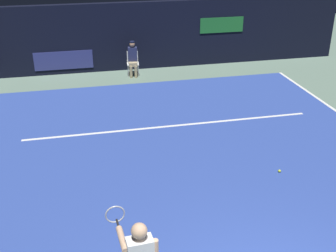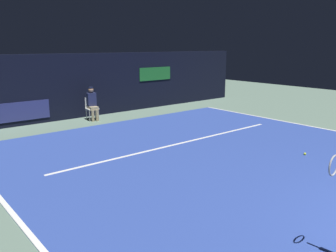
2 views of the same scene
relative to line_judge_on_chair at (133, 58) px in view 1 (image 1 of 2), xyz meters
name	(u,v)px [view 1 (image 1 of 2)]	position (x,y,z in m)	size (l,w,h in m)	color
ground_plane	(190,162)	(0.38, -6.82, -0.69)	(32.81, 32.81, 0.00)	slate
court_surface	(190,161)	(0.38, -6.82, -0.68)	(10.58, 11.76, 0.01)	#2D479E
line_service	(171,126)	(0.38, -4.76, -0.67)	(8.25, 0.10, 0.01)	white
back_wall	(138,36)	(0.38, 0.91, 0.61)	(16.76, 0.33, 2.60)	black
line_judge_on_chair	(133,58)	(0.00, 0.00, 0.00)	(0.48, 0.56, 1.32)	white
tennis_ball	(280,171)	(2.28, -7.78, -0.64)	(0.07, 0.07, 0.07)	#CCE033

